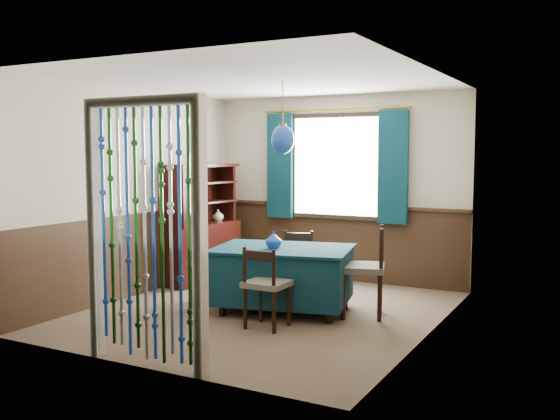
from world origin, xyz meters
The scene contains 22 objects.
floor centered at (0.00, 0.00, 0.00)m, with size 4.00×4.00×0.00m, color brown.
ceiling centered at (0.00, 0.00, 2.50)m, with size 4.00×4.00×0.00m, color silver.
wall_back centered at (0.00, 2.00, 1.25)m, with size 3.60×3.60×0.00m, color beige.
wall_front centered at (0.00, -2.00, 1.25)m, with size 3.60×3.60×0.00m, color beige.
wall_left centered at (-1.80, 0.00, 1.25)m, with size 4.00×4.00×0.00m, color beige.
wall_right centered at (1.80, 0.00, 1.25)m, with size 4.00×4.00×0.00m, color beige.
wainscot_back centered at (0.00, 1.99, 0.50)m, with size 3.60×3.60×0.00m, color #352214.
wainscot_front centered at (0.00, -1.99, 0.50)m, with size 3.60×3.60×0.00m, color #352214.
wainscot_left centered at (-1.79, 0.00, 0.50)m, with size 4.00×4.00×0.00m, color #352214.
wainscot_right centered at (1.79, 0.00, 0.50)m, with size 4.00×4.00×0.00m, color #352214.
window centered at (0.00, 1.95, 1.55)m, with size 1.32×0.12×1.42m, color black.
doorway centered at (0.00, -1.94, 1.05)m, with size 1.16×0.12×2.18m, color silver, non-canonical shape.
dining_table centered at (0.16, 0.13, 0.41)m, with size 1.67×1.33×0.71m.
chair_near centered at (0.32, -0.54, 0.44)m, with size 0.41×0.39×0.82m.
chair_far centered at (0.04, 0.72, 0.43)m, with size 0.50×0.49×0.80m.
chair_left centered at (-0.70, -0.04, 0.50)m, with size 0.58×0.60×0.94m.
chair_right centered at (1.03, 0.37, 0.51)m, with size 0.58×0.59×0.96m.
sideboard centered at (-1.57, 1.03, 0.56)m, with size 0.54×1.25×1.58m.
pendant_lamp centered at (0.16, 0.13, 1.88)m, with size 0.25×0.25×0.78m.
vase_table centered at (0.10, 0.03, 0.79)m, with size 0.16×0.16×0.17m, color navy.
bowl_shelf centered at (-1.51, 0.73, 1.11)m, with size 0.21×0.21×0.05m, color beige.
vase_sideboard centered at (-1.51, 1.36, 0.88)m, with size 0.17×0.17×0.18m, color beige.
Camera 1 is at (3.30, -5.80, 1.74)m, focal length 40.00 mm.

